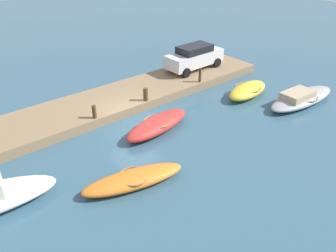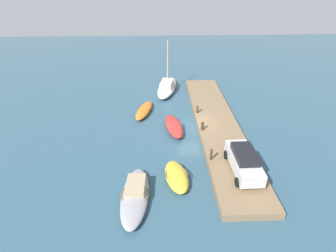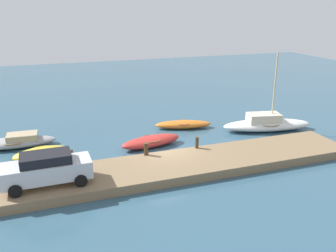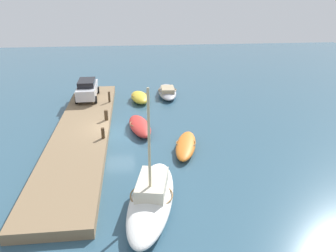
{
  "view_description": "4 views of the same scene",
  "coord_description": "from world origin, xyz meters",
  "px_view_note": "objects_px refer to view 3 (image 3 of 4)",
  "views": [
    {
      "loc": [
        9.32,
        14.34,
        9.47
      ],
      "look_at": [
        0.16,
        3.2,
        1.13
      ],
      "focal_mm": 37.22,
      "sensor_mm": 36.0,
      "label": 1
    },
    {
      "loc": [
        -21.99,
        3.08,
        12.88
      ],
      "look_at": [
        -1.24,
        2.3,
        0.91
      ],
      "focal_mm": 28.86,
      "sensor_mm": 36.0,
      "label": 2
    },
    {
      "loc": [
        -6.88,
        -20.28,
        9.24
      ],
      "look_at": [
        1.1,
        2.31,
        1.14
      ],
      "focal_mm": 38.45,
      "sensor_mm": 36.0,
      "label": 3
    },
    {
      "loc": [
        22.49,
        1.34,
        9.62
      ],
      "look_at": [
        1.12,
        3.67,
        0.87
      ],
      "focal_mm": 35.6,
      "sensor_mm": 36.0,
      "label": 4
    }
  ],
  "objects_px": {
    "rowboat_yellow": "(42,154)",
    "mooring_post_west": "(72,157)",
    "motorboat_grey": "(15,142)",
    "parked_car": "(47,169)",
    "rowboat_red": "(151,141)",
    "rowboat_orange": "(183,124)",
    "sailboat_white": "(266,124)",
    "mooring_post_mid_west": "(146,149)",
    "mooring_post_mid_east": "(197,143)"
  },
  "relations": [
    {
      "from": "rowboat_yellow",
      "to": "motorboat_grey",
      "type": "bearing_deg",
      "value": 112.63
    },
    {
      "from": "rowboat_red",
      "to": "motorboat_grey",
      "type": "height_order",
      "value": "motorboat_grey"
    },
    {
      "from": "rowboat_red",
      "to": "rowboat_yellow",
      "type": "bearing_deg",
      "value": 168.96
    },
    {
      "from": "motorboat_grey",
      "to": "sailboat_white",
      "type": "xyz_separation_m",
      "value": [
        18.16,
        -2.7,
        0.15
      ]
    },
    {
      "from": "rowboat_red",
      "to": "sailboat_white",
      "type": "xyz_separation_m",
      "value": [
        9.39,
        0.29,
        0.15
      ]
    },
    {
      "from": "rowboat_red",
      "to": "mooring_post_mid_east",
      "type": "height_order",
      "value": "mooring_post_mid_east"
    },
    {
      "from": "sailboat_white",
      "to": "rowboat_yellow",
      "type": "bearing_deg",
      "value": -167.93
    },
    {
      "from": "rowboat_orange",
      "to": "motorboat_grey",
      "type": "height_order",
      "value": "motorboat_grey"
    },
    {
      "from": "rowboat_red",
      "to": "motorboat_grey",
      "type": "distance_m",
      "value": 9.26
    },
    {
      "from": "motorboat_grey",
      "to": "parked_car",
      "type": "bearing_deg",
      "value": -72.94
    },
    {
      "from": "mooring_post_west",
      "to": "rowboat_red",
      "type": "bearing_deg",
      "value": 24.44
    },
    {
      "from": "mooring_post_west",
      "to": "mooring_post_mid_west",
      "type": "bearing_deg",
      "value": 0.0
    },
    {
      "from": "sailboat_white",
      "to": "mooring_post_mid_west",
      "type": "height_order",
      "value": "sailboat_white"
    },
    {
      "from": "rowboat_red",
      "to": "mooring_post_mid_west",
      "type": "distance_m",
      "value": 2.76
    },
    {
      "from": "motorboat_grey",
      "to": "mooring_post_mid_east",
      "type": "xyz_separation_m",
      "value": [
        11.06,
        -5.47,
        0.52
      ]
    },
    {
      "from": "sailboat_white",
      "to": "mooring_post_mid_west",
      "type": "bearing_deg",
      "value": -153.38
    },
    {
      "from": "rowboat_orange",
      "to": "mooring_post_mid_west",
      "type": "distance_m",
      "value": 7.08
    },
    {
      "from": "mooring_post_west",
      "to": "parked_car",
      "type": "distance_m",
      "value": 2.46
    },
    {
      "from": "rowboat_yellow",
      "to": "mooring_post_west",
      "type": "bearing_deg",
      "value": -67.14
    },
    {
      "from": "mooring_post_mid_west",
      "to": "parked_car",
      "type": "bearing_deg",
      "value": -160.79
    },
    {
      "from": "rowboat_orange",
      "to": "mooring_post_mid_east",
      "type": "relative_size",
      "value": 6.26
    },
    {
      "from": "parked_car",
      "to": "rowboat_red",
      "type": "bearing_deg",
      "value": 32.25
    },
    {
      "from": "rowboat_yellow",
      "to": "mooring_post_mid_east",
      "type": "bearing_deg",
      "value": -24.35
    },
    {
      "from": "rowboat_red",
      "to": "mooring_post_west",
      "type": "xyz_separation_m",
      "value": [
        -5.46,
        -2.48,
        0.63
      ]
    },
    {
      "from": "mooring_post_mid_west",
      "to": "motorboat_grey",
      "type": "bearing_deg",
      "value": 144.59
    },
    {
      "from": "motorboat_grey",
      "to": "mooring_post_west",
      "type": "relative_size",
      "value": 5.9
    },
    {
      "from": "rowboat_red",
      "to": "parked_car",
      "type": "distance_m",
      "value": 8.24
    },
    {
      "from": "rowboat_orange",
      "to": "motorboat_grey",
      "type": "bearing_deg",
      "value": -166.46
    },
    {
      "from": "rowboat_orange",
      "to": "rowboat_yellow",
      "type": "distance_m",
      "value": 10.94
    },
    {
      "from": "mooring_post_mid_east",
      "to": "parked_car",
      "type": "xyz_separation_m",
      "value": [
        -9.13,
        -2.01,
        0.52
      ]
    },
    {
      "from": "mooring_post_mid_east",
      "to": "rowboat_yellow",
      "type": "bearing_deg",
      "value": 164.02
    },
    {
      "from": "rowboat_orange",
      "to": "motorboat_grey",
      "type": "distance_m",
      "value": 12.28
    },
    {
      "from": "mooring_post_west",
      "to": "mooring_post_mid_west",
      "type": "height_order",
      "value": "mooring_post_west"
    },
    {
      "from": "motorboat_grey",
      "to": "parked_car",
      "type": "height_order",
      "value": "parked_car"
    },
    {
      "from": "rowboat_yellow",
      "to": "sailboat_white",
      "type": "bearing_deg",
      "value": -8.1
    },
    {
      "from": "rowboat_red",
      "to": "mooring_post_west",
      "type": "height_order",
      "value": "mooring_post_west"
    },
    {
      "from": "mooring_post_west",
      "to": "mooring_post_mid_east",
      "type": "bearing_deg",
      "value": 0.0
    },
    {
      "from": "rowboat_red",
      "to": "rowboat_orange",
      "type": "distance_m",
      "value": 4.54
    },
    {
      "from": "motorboat_grey",
      "to": "parked_car",
      "type": "distance_m",
      "value": 7.79
    },
    {
      "from": "motorboat_grey",
      "to": "mooring_post_mid_west",
      "type": "xyz_separation_m",
      "value": [
        7.69,
        -5.47,
        0.54
      ]
    },
    {
      "from": "mooring_post_mid_east",
      "to": "motorboat_grey",
      "type": "bearing_deg",
      "value": 153.7
    },
    {
      "from": "rowboat_red",
      "to": "motorboat_grey",
      "type": "bearing_deg",
      "value": 151.83
    },
    {
      "from": "rowboat_red",
      "to": "mooring_post_west",
      "type": "distance_m",
      "value": 6.03
    },
    {
      "from": "sailboat_white",
      "to": "parked_car",
      "type": "distance_m",
      "value": 16.93
    },
    {
      "from": "rowboat_orange",
      "to": "rowboat_yellow",
      "type": "bearing_deg",
      "value": -151.82
    },
    {
      "from": "sailboat_white",
      "to": "rowboat_red",
      "type": "bearing_deg",
      "value": -166.45
    },
    {
      "from": "mooring_post_mid_west",
      "to": "sailboat_white",
      "type": "bearing_deg",
      "value": 14.83
    },
    {
      "from": "rowboat_red",
      "to": "mooring_post_mid_east",
      "type": "distance_m",
      "value": 3.42
    },
    {
      "from": "rowboat_red",
      "to": "parked_car",
      "type": "xyz_separation_m",
      "value": [
        -6.83,
        -4.49,
        1.04
      ]
    },
    {
      "from": "rowboat_red",
      "to": "sailboat_white",
      "type": "bearing_deg",
      "value": -7.61
    }
  ]
}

